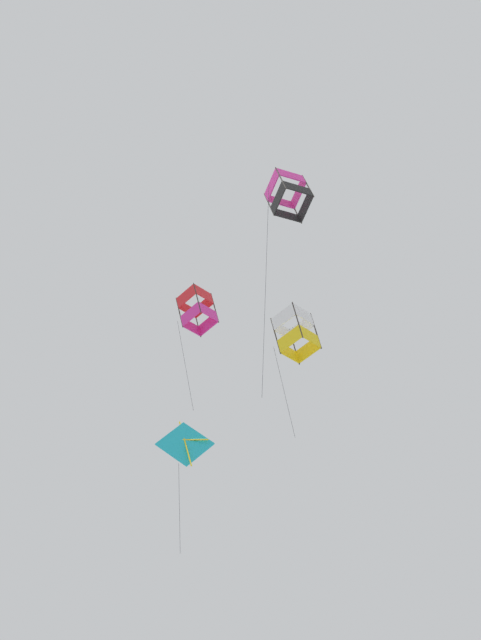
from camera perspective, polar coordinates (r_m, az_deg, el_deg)
The scene contains 4 objects.
kite_box_far_centre at distance 43.41m, azimuth -2.76°, elevation 0.63°, with size 1.64×1.93×6.02m.
kite_box_near_left at distance 37.84m, azimuth 3.05°, elevation 7.86°, with size 3.07×2.60×10.25m.
kite_diamond_upper_right at distance 37.47m, azimuth -3.53°, elevation -7.82°, with size 1.71×1.90×5.88m.
kite_box_near_right at distance 38.79m, azimuth 3.51°, elevation -0.85°, with size 1.71×1.94×5.55m.
Camera 1 is at (28.90, 18.47, 0.50)m, focal length 50.64 mm.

